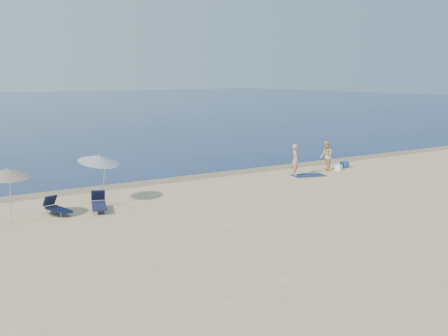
% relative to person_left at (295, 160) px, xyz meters
% --- Properties ---
extents(wet_sand_strip, '(240.00, 1.60, 0.00)m').
position_rel_person_left_xyz_m(wet_sand_strip, '(-3.17, 2.71, -0.87)').
color(wet_sand_strip, '#847254').
rests_on(wet_sand_strip, ground).
extents(person_left, '(0.68, 0.76, 1.74)m').
position_rel_person_left_xyz_m(person_left, '(0.00, 0.00, 0.00)').
color(person_left, tan).
rests_on(person_left, ground).
extents(person_right, '(0.99, 1.06, 1.73)m').
position_rel_person_left_xyz_m(person_right, '(2.51, 0.20, -0.01)').
color(person_right, tan).
rests_on(person_right, ground).
extents(beach_towel, '(1.99, 1.45, 0.03)m').
position_rel_person_left_xyz_m(beach_towel, '(0.60, -0.44, -0.86)').
color(beach_towel, '#0F214F').
rests_on(beach_towel, ground).
extents(white_bag, '(0.45, 0.42, 0.31)m').
position_rel_person_left_xyz_m(white_bag, '(3.22, -0.12, -0.71)').
color(white_bag, white).
rests_on(white_bag, ground).
extents(blue_cooler, '(0.59, 0.50, 0.36)m').
position_rel_person_left_xyz_m(blue_cooler, '(4.20, 0.37, -0.69)').
color(blue_cooler, '#204EAF').
rests_on(blue_cooler, ground).
extents(umbrella_near, '(2.29, 2.30, 2.33)m').
position_rel_person_left_xyz_m(umbrella_near, '(-11.52, -0.56, 1.09)').
color(umbrella_near, silver).
rests_on(umbrella_near, ground).
extents(umbrella_far, '(1.69, 1.71, 2.19)m').
position_rel_person_left_xyz_m(umbrella_far, '(-15.50, -1.63, 1.03)').
color(umbrella_far, silver).
rests_on(umbrella_far, ground).
extents(lounger_left, '(0.78, 1.61, 0.68)m').
position_rel_person_left_xyz_m(lounger_left, '(-13.62, -1.28, -0.62)').
color(lounger_left, '#161D3E').
rests_on(lounger_left, ground).
extents(lounger_right, '(1.10, 1.81, 0.76)m').
position_rel_person_left_xyz_m(lounger_right, '(-12.01, -1.66, -0.59)').
color(lounger_right, '#161A3C').
rests_on(lounger_right, ground).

